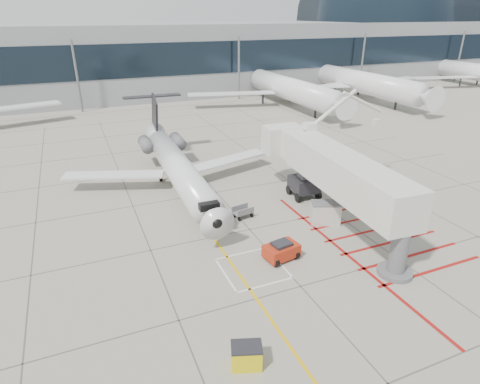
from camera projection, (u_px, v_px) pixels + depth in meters
name	position (u px, v px, depth m)	size (l,w,h in m)	color
ground_plane	(272.00, 255.00, 29.00)	(260.00, 260.00, 0.00)	#9E9A88
regional_jet	(183.00, 161.00, 36.55)	(22.08, 27.84, 7.30)	silver
jet_bridge	(344.00, 182.00, 31.14)	(9.50, 20.05, 8.02)	silver
pushback_tug	(281.00, 250.00, 28.27)	(2.40, 1.50, 1.40)	#AF2810
spill_bin	(247.00, 356.00, 19.64)	(1.47, 0.98, 1.28)	#D9C50C
baggage_cart	(243.00, 212.00, 34.09)	(1.63, 1.03, 1.03)	slate
ground_power_unit	(325.00, 213.00, 33.05)	(2.33, 1.36, 1.84)	beige
cone_nose	(220.00, 232.00, 31.56)	(0.32, 0.32, 0.44)	orange
cone_side	(221.00, 208.00, 35.46)	(0.35, 0.35, 0.48)	#F44E0C
terminal_building	(169.00, 57.00, 88.54)	(180.00, 28.00, 14.00)	gray
terminal_glass_band	(187.00, 59.00, 76.32)	(180.00, 0.10, 6.00)	black
terminal_dome	(388.00, 21.00, 106.95)	(40.00, 28.00, 28.00)	black
bg_aircraft_c	(282.00, 72.00, 74.27)	(35.52, 39.47, 11.84)	silver
bg_aircraft_d	(356.00, 67.00, 80.07)	(36.81, 40.90, 12.27)	silver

